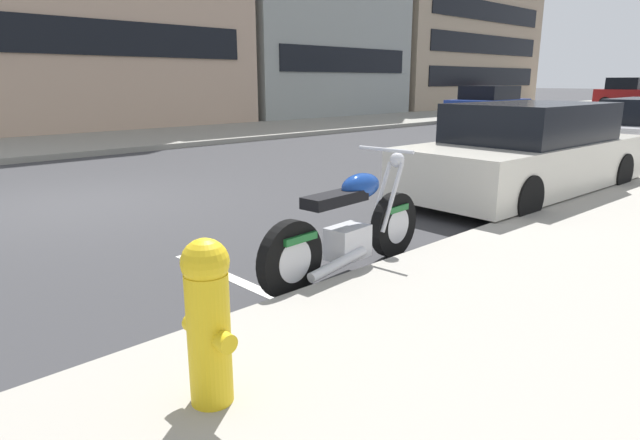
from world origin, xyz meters
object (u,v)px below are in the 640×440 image
parked_motorcycle (350,229)px  crossing_truck (637,95)px  fire_hydrant (208,318)px  car_opposite_curb (489,105)px  parked_car_near_corner (528,153)px

parked_motorcycle → crossing_truck: (34.65, 8.00, 0.47)m
fire_hydrant → crossing_truck: bearing=13.8°
crossing_truck → car_opposite_curb: bearing=86.3°
parked_motorcycle → crossing_truck: bearing=8.7°
parked_car_near_corner → fire_hydrant: (-6.71, -1.59, -0.07)m
crossing_truck → parked_motorcycle: bearing=102.5°
parked_motorcycle → fire_hydrant: bearing=-158.1°
parked_motorcycle → parked_car_near_corner: (4.54, 0.52, 0.24)m
parked_motorcycle → car_opposite_curb: (18.27, 8.91, 0.30)m
parked_motorcycle → parked_car_near_corner: parked_car_near_corner is taller
parked_car_near_corner → crossing_truck: 31.03m
car_opposite_curb → fire_hydrant: size_ratio=5.04×
crossing_truck → fire_hydrant: bearing=103.3°
car_opposite_curb → fire_hydrant: car_opposite_curb is taller
crossing_truck → car_opposite_curb: crossing_truck is taller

